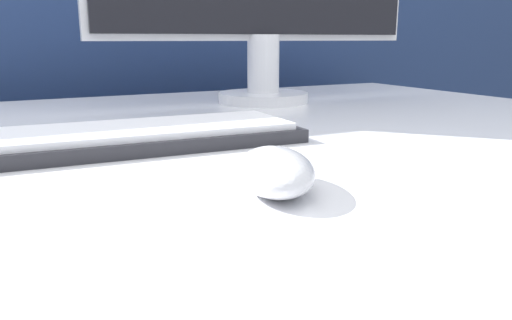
% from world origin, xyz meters
% --- Properties ---
extents(partition_panel, '(5.00, 0.03, 1.45)m').
position_xyz_m(partition_panel, '(0.00, 0.66, 0.73)').
color(partition_panel, navy).
rests_on(partition_panel, ground_plane).
extents(computer_mouse_near, '(0.10, 0.13, 0.04)m').
position_xyz_m(computer_mouse_near, '(0.04, -0.26, 0.78)').
color(computer_mouse_near, silver).
rests_on(computer_mouse_near, desk).
extents(keyboard, '(0.45, 0.16, 0.02)m').
position_xyz_m(keyboard, '(-0.04, -0.03, 0.77)').
color(keyboard, '#28282D').
rests_on(keyboard, desk).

